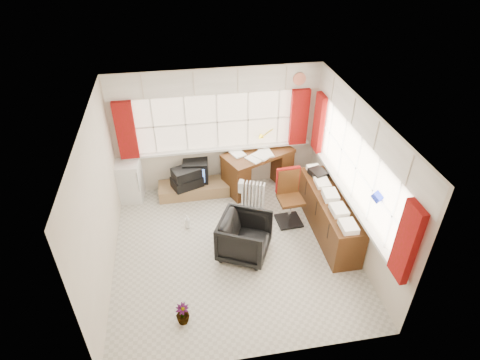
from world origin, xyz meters
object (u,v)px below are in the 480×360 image
object	(u,v)px
radiator	(253,200)
credenza	(329,214)
desk_lamp	(271,134)
task_chair	(289,194)
crt_tv	(196,170)
tv_bench	(194,189)
office_chair	(245,237)
desk	(258,167)
mini_fridge	(129,181)

from	to	relation	value
radiator	credenza	world-z (taller)	credenza
desk_lamp	credenza	xyz separation A→B (m)	(0.65, -1.81, -0.69)
task_chair	crt_tv	world-z (taller)	task_chair
tv_bench	crt_tv	size ratio (longest dim) A/B	2.59
task_chair	crt_tv	distance (m)	2.00
desk_lamp	tv_bench	size ratio (longest dim) A/B	0.29
office_chair	credenza	distance (m)	1.59
desk_lamp	crt_tv	size ratio (longest dim) A/B	0.75
desk	credenza	size ratio (longest dim) A/B	0.78
tv_bench	mini_fridge	world-z (taller)	mini_fridge
office_chair	crt_tv	distance (m)	2.10
office_chair	radiator	bearing A→B (deg)	7.55
desk	desk_lamp	world-z (taller)	desk_lamp
desk_lamp	crt_tv	bearing A→B (deg)	-175.09
credenza	radiator	bearing A→B (deg)	147.19
desk_lamp	crt_tv	world-z (taller)	desk_lamp
task_chair	radiator	bearing A→B (deg)	152.55
office_chair	mini_fridge	world-z (taller)	mini_fridge
desk	radiator	world-z (taller)	desk
radiator	mini_fridge	distance (m)	2.47
radiator	task_chair	bearing A→B (deg)	-27.45
task_chair	credenza	world-z (taller)	task_chair
task_chair	credenza	size ratio (longest dim) A/B	0.53
office_chair	crt_tv	xyz separation A→B (m)	(-0.65, 1.99, 0.11)
office_chair	credenza	bearing A→B (deg)	-52.93
crt_tv	mini_fridge	world-z (taller)	mini_fridge
desk	radiator	distance (m)	0.88
task_chair	office_chair	xyz separation A→B (m)	(-0.95, -0.78, -0.20)
crt_tv	mini_fridge	xyz separation A→B (m)	(-1.32, -0.08, -0.06)
office_chair	credenza	xyz separation A→B (m)	(1.56, 0.31, 0.03)
desk	credenza	bearing A→B (deg)	-59.39
office_chair	credenza	size ratio (longest dim) A/B	0.40
desk	radiator	xyz separation A→B (m)	(-0.26, -0.82, -0.18)
crt_tv	desk_lamp	bearing A→B (deg)	4.91
radiator	credenza	bearing A→B (deg)	-32.81
credenza	mini_fridge	size ratio (longest dim) A/B	2.40
mini_fridge	tv_bench	bearing A→B (deg)	-3.65
task_chair	desk	bearing A→B (deg)	106.41
desk	credenza	xyz separation A→B (m)	(0.95, -1.60, -0.05)
credenza	tv_bench	bearing A→B (deg)	146.29
desk_lamp	task_chair	size ratio (longest dim) A/B	0.38
desk	crt_tv	bearing A→B (deg)	176.37
office_chair	radiator	xyz separation A→B (m)	(0.36, 1.09, -0.10)
tv_bench	mini_fridge	xyz separation A→B (m)	(-1.25, 0.08, 0.29)
desk	task_chair	distance (m)	1.18
desk	office_chair	size ratio (longest dim) A/B	1.93
credenza	desk_lamp	bearing A→B (deg)	109.67
credenza	crt_tv	size ratio (longest dim) A/B	3.69
task_chair	radiator	world-z (taller)	task_chair
credenza	tv_bench	size ratio (longest dim) A/B	1.43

